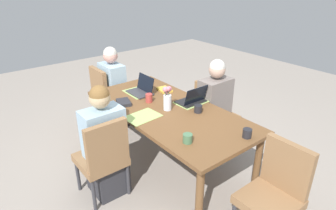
# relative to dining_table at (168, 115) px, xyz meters

# --- Properties ---
(ground_plane) EXTENTS (10.00, 10.00, 0.00)m
(ground_plane) POSITION_rel_dining_table_xyz_m (0.00, 0.00, -0.67)
(ground_plane) COLOR gray
(dining_table) EXTENTS (2.05, 0.97, 0.74)m
(dining_table) POSITION_rel_dining_table_xyz_m (0.00, 0.00, 0.00)
(dining_table) COLOR brown
(dining_table) RESTS_ON ground_plane
(chair_head_right_left_near) EXTENTS (0.44, 0.44, 0.90)m
(chair_head_right_left_near) POSITION_rel_dining_table_xyz_m (1.35, 0.07, -0.17)
(chair_head_right_left_near) COLOR olive
(chair_head_right_left_near) RESTS_ON ground_plane
(person_head_right_left_near) EXTENTS (0.40, 0.36, 1.19)m
(person_head_right_left_near) POSITION_rel_dining_table_xyz_m (1.29, -0.01, -0.14)
(person_head_right_left_near) COLOR #2D2D33
(person_head_right_left_near) RESTS_ON ground_plane
(chair_near_left_mid) EXTENTS (0.44, 0.44, 0.90)m
(chair_near_left_mid) POSITION_rel_dining_table_xyz_m (0.03, -0.77, -0.17)
(chair_near_left_mid) COLOR olive
(chair_near_left_mid) RESTS_ON ground_plane
(person_near_left_mid) EXTENTS (0.36, 0.40, 1.19)m
(person_near_left_mid) POSITION_rel_dining_table_xyz_m (-0.05, -0.71, -0.14)
(person_near_left_mid) COLOR #2D2D33
(person_near_left_mid) RESTS_ON ground_plane
(chair_far_left_far) EXTENTS (0.44, 0.44, 0.90)m
(chair_far_left_far) POSITION_rel_dining_table_xyz_m (-0.03, 0.83, -0.17)
(chair_far_left_far) COLOR olive
(chair_far_left_far) RESTS_ON ground_plane
(person_far_left_far) EXTENTS (0.36, 0.40, 1.19)m
(person_far_left_far) POSITION_rel_dining_table_xyz_m (0.05, 0.77, -0.14)
(person_far_left_far) COLOR #2D2D33
(person_far_left_far) RESTS_ON ground_plane
(chair_head_left_right_near) EXTENTS (0.44, 0.44, 0.90)m
(chair_head_left_right_near) POSITION_rel_dining_table_xyz_m (-1.35, -0.07, -0.17)
(chair_head_left_right_near) COLOR olive
(chair_head_left_right_near) RESTS_ON ground_plane
(flower_vase) EXTENTS (0.09, 0.12, 0.28)m
(flower_vase) POSITION_rel_dining_table_xyz_m (-0.01, 0.01, 0.21)
(flower_vase) COLOR silver
(flower_vase) RESTS_ON dining_table
(placemat_head_right_left_near) EXTENTS (0.36, 0.27, 0.00)m
(placemat_head_right_left_near) POSITION_rel_dining_table_xyz_m (0.61, -0.00, 0.08)
(placemat_head_right_left_near) COLOR #9EBC66
(placemat_head_right_left_near) RESTS_ON dining_table
(placemat_near_left_mid) EXTENTS (0.27, 0.37, 0.00)m
(placemat_near_left_mid) POSITION_rel_dining_table_xyz_m (-0.02, -0.33, 0.08)
(placemat_near_left_mid) COLOR #9EBC66
(placemat_near_left_mid) RESTS_ON dining_table
(placemat_far_left_far) EXTENTS (0.28, 0.38, 0.00)m
(placemat_far_left_far) POSITION_rel_dining_table_xyz_m (0.02, 0.33, 0.08)
(placemat_far_left_far) COLOR #9EBC66
(placemat_far_left_far) RESTS_ON dining_table
(laptop_head_right_left_near) EXTENTS (0.32, 0.22, 0.21)m
(laptop_head_right_left_near) POSITION_rel_dining_table_xyz_m (0.57, -0.03, 0.12)
(laptop_head_right_left_near) COLOR #38383D
(laptop_head_right_left_near) RESTS_ON dining_table
(laptop_near_left_mid) EXTENTS (0.22, 0.32, 0.21)m
(laptop_near_left_mid) POSITION_rel_dining_table_xyz_m (-0.05, -0.32, 0.12)
(laptop_near_left_mid) COLOR black
(laptop_near_left_mid) RESTS_ON dining_table
(coffee_mug_near_left) EXTENTS (0.09, 0.09, 0.08)m
(coffee_mug_near_left) POSITION_rel_dining_table_xyz_m (-0.26, -0.21, 0.12)
(coffee_mug_near_left) COLOR #232328
(coffee_mug_near_left) RESTS_ON dining_table
(coffee_mug_near_right) EXTENTS (0.08, 0.08, 0.10)m
(coffee_mug_near_right) POSITION_rel_dining_table_xyz_m (0.29, 0.05, 0.12)
(coffee_mug_near_right) COLOR #AD3D38
(coffee_mug_near_right) RESTS_ON dining_table
(coffee_mug_centre_left) EXTENTS (0.08, 0.08, 0.09)m
(coffee_mug_centre_left) POSITION_rel_dining_table_xyz_m (-0.92, -0.20, 0.12)
(coffee_mug_centre_left) COLOR #232328
(coffee_mug_centre_left) RESTS_ON dining_table
(coffee_mug_centre_right) EXTENTS (0.09, 0.09, 0.08)m
(coffee_mug_centre_right) POSITION_rel_dining_table_xyz_m (-0.65, 0.29, 0.12)
(coffee_mug_centre_right) COLOR #47704C
(coffee_mug_centre_right) RESTS_ON dining_table
(book_red_cover) EXTENTS (0.22, 0.17, 0.02)m
(book_red_cover) POSITION_rel_dining_table_xyz_m (0.46, -0.30, 0.09)
(book_red_cover) COLOR gold
(book_red_cover) RESTS_ON dining_table
(book_blue_cover) EXTENTS (0.23, 0.19, 0.04)m
(book_blue_cover) POSITION_rel_dining_table_xyz_m (0.42, 0.32, 0.09)
(book_blue_cover) COLOR #28282D
(book_blue_cover) RESTS_ON dining_table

